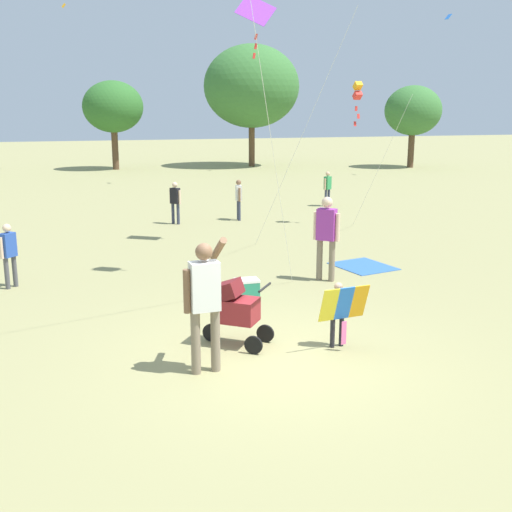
% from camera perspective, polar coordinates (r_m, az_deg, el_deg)
% --- Properties ---
extents(ground_plane, '(120.00, 120.00, 0.00)m').
position_cam_1_polar(ground_plane, '(9.29, 1.31, -9.29)').
color(ground_plane, '#938E5B').
extents(treeline_distant, '(41.99, 7.21, 7.02)m').
position_cam_1_polar(treeline_distant, '(36.45, -19.28, 13.49)').
color(treeline_distant, brown).
rests_on(treeline_distant, ground).
extents(child_with_butterfly_kite, '(0.78, 0.40, 1.01)m').
position_cam_1_polar(child_with_butterfly_kite, '(9.59, 7.49, -4.65)').
color(child_with_butterfly_kite, '#232328').
rests_on(child_with_butterfly_kite, ground).
extents(person_adult_flyer, '(0.59, 0.58, 1.90)m').
position_cam_1_polar(person_adult_flyer, '(8.55, -4.63, -3.56)').
color(person_adult_flyer, '#7F705B').
rests_on(person_adult_flyer, ground).
extents(stroller, '(1.05, 0.90, 1.03)m').
position_cam_1_polar(stroller, '(9.64, -1.92, -4.57)').
color(stroller, black).
rests_on(stroller, ground).
extents(kite_orange_delta, '(2.01, 3.02, 6.24)m').
position_cam_1_polar(kite_orange_delta, '(16.47, 0.19, 20.49)').
color(kite_orange_delta, purple).
rests_on(kite_orange_delta, ground).
extents(kite_green_novelty, '(0.52, 2.63, 4.26)m').
position_cam_1_polar(kite_green_novelty, '(19.33, 9.14, 14.28)').
color(kite_green_novelty, '#F4A319').
rests_on(kite_green_novelty, ground).
extents(person_red_shirt, '(0.34, 0.29, 1.25)m').
position_cam_1_polar(person_red_shirt, '(23.19, 6.44, 6.27)').
color(person_red_shirt, '#33384C').
rests_on(person_red_shirt, ground).
extents(person_sitting_far, '(0.20, 0.41, 1.29)m').
position_cam_1_polar(person_sitting_far, '(20.20, -1.57, 5.36)').
color(person_sitting_far, '#33384C').
rests_on(person_sitting_far, ground).
extents(person_couple_left, '(0.32, 0.32, 1.29)m').
position_cam_1_polar(person_couple_left, '(19.67, -7.26, 5.06)').
color(person_couple_left, '#33384C').
rests_on(person_couple_left, ground).
extents(person_kid_running, '(0.32, 0.33, 1.31)m').
position_cam_1_polar(person_kid_running, '(13.53, -21.30, 0.47)').
color(person_kid_running, '#4C4C51').
rests_on(person_kid_running, ground).
extents(person_back_turned, '(0.45, 0.42, 1.76)m').
position_cam_1_polar(person_back_turned, '(13.16, 6.34, 2.18)').
color(person_back_turned, '#7F705B').
rests_on(person_back_turned, ground).
extents(picnic_blanket, '(1.38, 1.52, 0.02)m').
position_cam_1_polar(picnic_blanket, '(14.65, 9.60, -0.91)').
color(picnic_blanket, '#3366B2').
rests_on(picnic_blanket, ground).
extents(cooler_box, '(0.45, 0.33, 0.35)m').
position_cam_1_polar(cooler_box, '(12.15, -0.83, -2.87)').
color(cooler_box, '#288466').
rests_on(cooler_box, ground).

